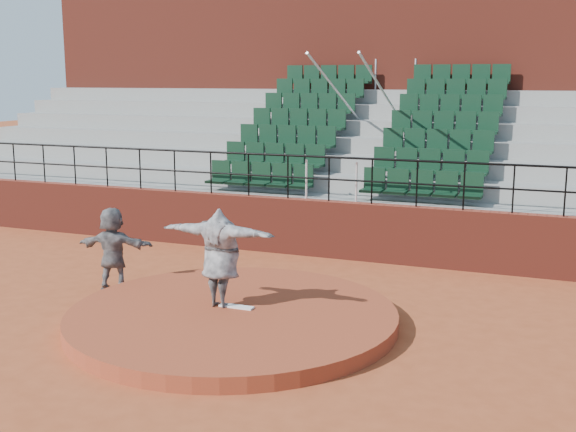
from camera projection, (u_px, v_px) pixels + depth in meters
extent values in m
plane|color=#9F4623|center=(233.00, 324.00, 12.06)|extent=(90.00, 90.00, 0.00)
cylinder|color=#933B21|center=(233.00, 317.00, 12.04)|extent=(5.50, 5.50, 0.25)
cube|color=white|center=(236.00, 307.00, 12.15)|extent=(0.60, 0.15, 0.03)
cube|color=maroon|center=(328.00, 229.00, 16.50)|extent=(24.00, 0.30, 1.30)
cylinder|color=black|center=(329.00, 157.00, 16.18)|extent=(24.00, 0.05, 0.05)
cylinder|color=black|center=(329.00, 179.00, 16.28)|extent=(24.00, 0.04, 0.04)
cylinder|color=black|center=(14.00, 162.00, 19.55)|extent=(0.04, 0.04, 1.00)
cylinder|color=black|center=(44.00, 164.00, 19.19)|extent=(0.04, 0.04, 1.00)
cylinder|color=black|center=(75.00, 165.00, 18.83)|extent=(0.04, 0.04, 1.00)
cylinder|color=black|center=(107.00, 167.00, 18.46)|extent=(0.04, 0.04, 1.00)
cylinder|color=black|center=(140.00, 169.00, 18.10)|extent=(0.04, 0.04, 1.00)
cylinder|color=black|center=(175.00, 171.00, 17.73)|extent=(0.04, 0.04, 1.00)
cylinder|color=black|center=(211.00, 173.00, 17.37)|extent=(0.04, 0.04, 1.00)
cylinder|color=black|center=(249.00, 175.00, 17.01)|extent=(0.04, 0.04, 1.00)
cylinder|color=black|center=(288.00, 177.00, 16.64)|extent=(0.04, 0.04, 1.00)
cylinder|color=black|center=(329.00, 179.00, 16.28)|extent=(0.04, 0.04, 1.00)
cylinder|color=black|center=(372.00, 182.00, 15.92)|extent=(0.04, 0.04, 1.00)
cylinder|color=black|center=(417.00, 184.00, 15.55)|extent=(0.04, 0.04, 1.00)
cylinder|color=black|center=(464.00, 187.00, 15.19)|extent=(0.04, 0.04, 1.00)
cylinder|color=black|center=(513.00, 189.00, 14.82)|extent=(0.04, 0.04, 1.00)
cylinder|color=black|center=(565.00, 192.00, 14.46)|extent=(0.04, 0.04, 1.00)
cube|color=gray|center=(336.00, 224.00, 17.02)|extent=(24.00, 0.85, 1.30)
cube|color=black|center=(260.00, 178.00, 17.56)|extent=(2.75, 0.48, 0.72)
cube|color=black|center=(421.00, 187.00, 16.12)|extent=(2.75, 0.48, 0.72)
cube|color=gray|center=(347.00, 210.00, 17.76)|extent=(24.00, 0.85, 1.70)
cube|color=black|center=(273.00, 158.00, 18.26)|extent=(2.75, 0.48, 0.72)
cube|color=black|center=(429.00, 165.00, 16.82)|extent=(2.75, 0.48, 0.72)
cube|color=gray|center=(357.00, 197.00, 18.50)|extent=(24.00, 0.85, 2.10)
cube|color=black|center=(286.00, 139.00, 18.96)|extent=(2.75, 0.48, 0.72)
cube|color=black|center=(436.00, 144.00, 17.52)|extent=(2.75, 0.48, 0.72)
cube|color=gray|center=(366.00, 185.00, 19.23)|extent=(24.00, 0.85, 2.50)
cube|color=black|center=(297.00, 122.00, 19.66)|extent=(2.75, 0.48, 0.72)
cube|color=black|center=(443.00, 126.00, 18.22)|extent=(2.75, 0.48, 0.72)
cube|color=gray|center=(374.00, 173.00, 19.97)|extent=(24.00, 0.85, 2.90)
cube|color=black|center=(308.00, 106.00, 20.36)|extent=(2.75, 0.48, 0.72)
cube|color=black|center=(449.00, 108.00, 18.92)|extent=(2.75, 0.48, 0.72)
cube|color=gray|center=(382.00, 163.00, 20.71)|extent=(24.00, 0.85, 3.30)
cube|color=black|center=(318.00, 91.00, 21.06)|extent=(2.75, 0.48, 0.72)
cube|color=black|center=(455.00, 92.00, 19.62)|extent=(2.75, 0.48, 0.72)
cube|color=gray|center=(390.00, 153.00, 21.45)|extent=(24.00, 0.85, 3.70)
cube|color=black|center=(328.00, 77.00, 21.76)|extent=(2.75, 0.48, 0.72)
cube|color=black|center=(460.00, 77.00, 20.32)|extent=(2.75, 0.48, 0.72)
cylinder|color=silver|center=(346.00, 103.00, 19.04)|extent=(0.06, 5.97, 2.46)
cylinder|color=silver|center=(390.00, 103.00, 18.61)|extent=(0.06, 5.97, 2.46)
cube|color=maroon|center=(406.00, 94.00, 22.88)|extent=(24.00, 3.00, 7.10)
imported|color=black|center=(220.00, 258.00, 12.09)|extent=(2.08, 0.62, 1.68)
imported|color=black|center=(113.00, 248.00, 13.94)|extent=(1.57, 0.76, 1.62)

